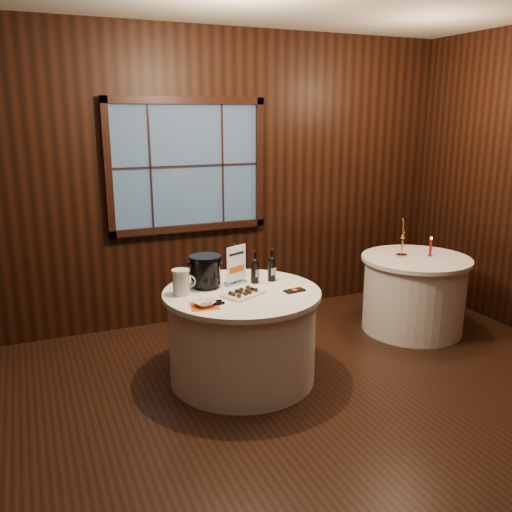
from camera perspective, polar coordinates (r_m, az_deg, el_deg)
name	(u,v)px	position (r m, az deg, el deg)	size (l,w,h in m)	color
ground	(297,441)	(3.90, 4.38, -18.83)	(6.00, 6.00, 0.00)	black
back_wall	(187,176)	(5.60, -7.27, 8.34)	(6.00, 0.10, 3.00)	black
main_table	(242,335)	(4.52, -1.46, -8.29)	(1.28, 1.28, 0.77)	white
side_table	(414,293)	(5.74, 16.25, -3.80)	(1.08, 1.08, 0.77)	white
sign_stand	(236,271)	(4.53, -2.17, -1.54)	(0.20, 0.16, 0.34)	#B0B0B7
port_bottle_left	(255,269)	(4.55, -0.14, -1.39)	(0.07, 0.08, 0.28)	black
port_bottle_right	(272,267)	(4.61, 1.66, -1.17)	(0.07, 0.07, 0.28)	black
ice_bucket	(206,271)	(4.45, -5.34, -1.56)	(0.26, 0.26, 0.27)	black
chocolate_plate	(243,293)	(4.27, -1.37, -3.92)	(0.37, 0.32, 0.05)	white
chocolate_box	(294,291)	(4.37, 4.07, -3.65)	(0.17, 0.08, 0.01)	black
grape_bunch	(218,302)	(4.08, -4.03, -4.86)	(0.15, 0.07, 0.04)	black
glass_pitcher	(181,282)	(4.30, -7.88, -2.72)	(0.19, 0.14, 0.20)	silver
orange_napkin	(204,306)	(4.06, -5.46, -5.24)	(0.21, 0.21, 0.00)	#DA4F12
cracker_bowl	(204,303)	(4.05, -5.47, -4.96)	(0.16, 0.16, 0.04)	white
brass_candlestick	(402,242)	(5.60, 15.16, 1.39)	(0.11, 0.11, 0.39)	gold
red_candle	(431,249)	(5.68, 17.90, 0.72)	(0.05, 0.05, 0.20)	gold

